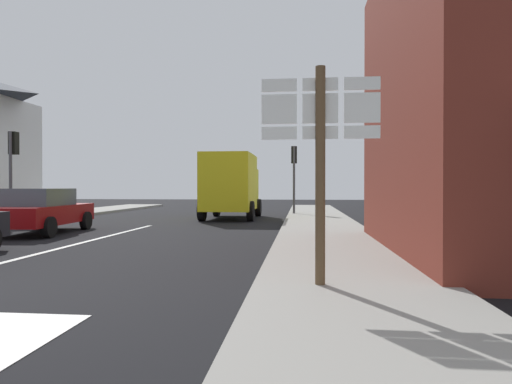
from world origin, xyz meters
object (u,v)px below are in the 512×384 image
(sedan_far, at_px, (42,210))
(traffic_light_far_right, at_px, (294,164))
(delivery_truck, at_px, (231,184))
(traffic_light_near_left, at_px, (13,156))
(route_sign_post, at_px, (320,152))

(sedan_far, relative_size, traffic_light_far_right, 1.17)
(delivery_truck, height_order, traffic_light_far_right, traffic_light_far_right)
(traffic_light_near_left, xyz_separation_m, traffic_light_far_right, (11.04, 7.00, -0.03))
(delivery_truck, distance_m, traffic_light_far_right, 4.05)
(traffic_light_near_left, bearing_deg, route_sign_post, -41.18)
(sedan_far, bearing_deg, traffic_light_far_right, 50.82)
(route_sign_post, relative_size, traffic_light_near_left, 0.86)
(sedan_far, distance_m, route_sign_post, 11.46)
(sedan_far, distance_m, delivery_truck, 8.98)
(sedan_far, bearing_deg, route_sign_post, -40.17)
(sedan_far, relative_size, traffic_light_near_left, 1.16)
(sedan_far, distance_m, traffic_light_near_left, 4.61)
(traffic_light_near_left, height_order, traffic_light_far_right, traffic_light_near_left)
(route_sign_post, bearing_deg, traffic_light_near_left, 138.82)
(delivery_truck, bearing_deg, traffic_light_near_left, -151.20)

